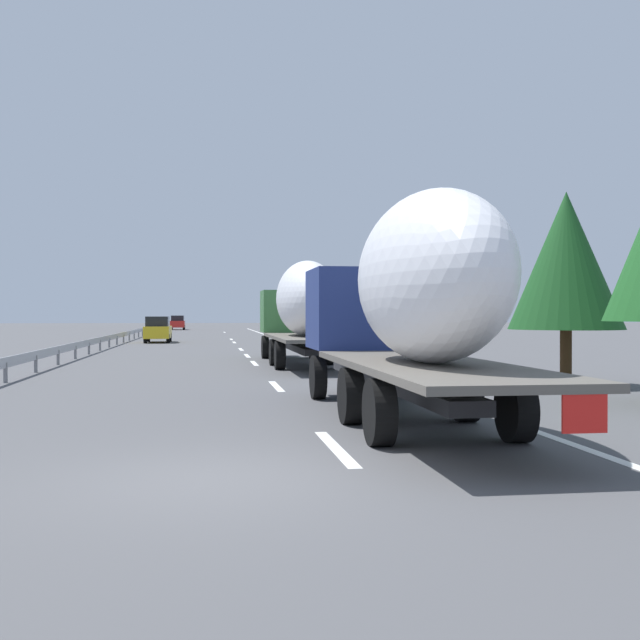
{
  "coord_description": "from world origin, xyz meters",
  "views": [
    {
      "loc": [
        -9.57,
        0.12,
        2.03
      ],
      "look_at": [
        20.43,
        -4.24,
        1.8
      ],
      "focal_mm": 43.69,
      "sensor_mm": 36.0,
      "label": 1
    }
  ],
  "objects": [
    {
      "name": "ground_plane",
      "position": [
        40.0,
        0.0,
        0.0
      ],
      "size": [
        260.0,
        260.0,
        0.0
      ],
      "primitive_type": "plane",
      "color": "#4C4C4F"
    },
    {
      "name": "lane_stripe_0",
      "position": [
        2.0,
        -1.8,
        0.0
      ],
      "size": [
        3.2,
        0.2,
        0.01
      ],
      "primitive_type": "cube",
      "color": "white",
      "rests_on": "ground_plane"
    },
    {
      "name": "lane_stripe_1",
      "position": [
        12.16,
        -1.8,
        0.0
      ],
      "size": [
        3.2,
        0.2,
        0.01
      ],
      "primitive_type": "cube",
      "color": "white",
      "rests_on": "ground_plane"
    },
    {
      "name": "lane_stripe_2",
      "position": [
        22.43,
        -1.8,
        0.0
      ],
      "size": [
        3.2,
        0.2,
        0.01
      ],
      "primitive_type": "cube",
      "color": "white",
      "rests_on": "ground_plane"
    },
    {
      "name": "lane_stripe_3",
      "position": [
        28.24,
        -1.8,
        0.0
      ],
      "size": [
        3.2,
        0.2,
        0.01
      ],
      "primitive_type": "cube",
      "color": "white",
      "rests_on": "ground_plane"
    },
    {
      "name": "lane_stripe_4",
      "position": [
        35.18,
        -1.8,
        0.0
      ],
      "size": [
        3.2,
        0.2,
        0.01
      ],
      "primitive_type": "cube",
      "color": "white",
      "rests_on": "ground_plane"
    },
    {
      "name": "lane_stripe_5",
      "position": [
        46.3,
        -1.8,
        0.0
      ],
      "size": [
        3.2,
        0.2,
        0.01
      ],
      "primitive_type": "cube",
      "color": "white",
      "rests_on": "ground_plane"
    },
    {
      "name": "lane_stripe_6",
      "position": [
        53.19,
        -1.8,
        0.0
      ],
      "size": [
        3.2,
        0.2,
        0.01
      ],
      "primitive_type": "cube",
      "color": "white",
      "rests_on": "ground_plane"
    },
    {
      "name": "lane_stripe_7",
      "position": [
        77.72,
        -1.8,
        0.0
      ],
      "size": [
        3.2,
        0.2,
        0.01
      ],
      "primitive_type": "cube",
      "color": "white",
      "rests_on": "ground_plane"
    },
    {
      "name": "edge_line_right",
      "position": [
        45.0,
        -5.5,
        0.0
      ],
      "size": [
        110.0,
        0.2,
        0.01
      ],
      "primitive_type": "cube",
      "color": "white",
      "rests_on": "ground_plane"
    },
    {
      "name": "truck_lead",
      "position": [
        21.04,
        -3.6,
        2.33
      ],
      "size": [
        13.46,
        2.55,
        4.04
      ],
      "color": "#387038",
      "rests_on": "ground_plane"
    },
    {
      "name": "truck_trailing",
      "position": [
        4.51,
        -3.6,
        2.33
      ],
      "size": [
        12.07,
        2.55,
        4.09
      ],
      "color": "navy",
      "rests_on": "ground_plane"
    },
    {
      "name": "car_red_compact",
      "position": [
        92.72,
        3.89,
        0.93
      ],
      "size": [
        4.47,
        1.82,
        1.85
      ],
      "color": "red",
      "rests_on": "ground_plane"
    },
    {
      "name": "car_yellow_coupe",
      "position": [
        47.03,
        3.6,
        0.94
      ],
      "size": [
        4.61,
        1.78,
        1.86
      ],
      "color": "gold",
      "rests_on": "ground_plane"
    },
    {
      "name": "road_sign",
      "position": [
        43.96,
        -6.7,
        2.32
      ],
      "size": [
        0.1,
        0.9,
        3.37
      ],
      "color": "gray",
      "rests_on": "ground_plane"
    },
    {
      "name": "tree_0",
      "position": [
        57.25,
        -9.73,
        3.7
      ],
      "size": [
        3.79,
        3.79,
        6.21
      ],
      "color": "#472D19",
      "rests_on": "ground_plane"
    },
    {
      "name": "tree_1",
      "position": [
        11.31,
        -9.99,
        3.54
      ],
      "size": [
        3.25,
        3.25,
        5.52
      ],
      "color": "#472D19",
      "rests_on": "ground_plane"
    },
    {
      "name": "tree_3",
      "position": [
        46.54,
        -10.97,
        3.43
      ],
      "size": [
        3.56,
        3.56,
        5.57
      ],
      "color": "#472D19",
      "rests_on": "ground_plane"
    },
    {
      "name": "tree_4",
      "position": [
        82.2,
        -11.06,
        3.67
      ],
      "size": [
        2.6,
        2.6,
        5.45
      ],
      "color": "#472D19",
      "rests_on": "ground_plane"
    },
    {
      "name": "guardrail_median",
      "position": [
        43.0,
        6.0,
        0.58
      ],
      "size": [
        94.0,
        0.1,
        0.76
      ],
      "color": "#9EA0A5",
      "rests_on": "ground_plane"
    }
  ]
}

